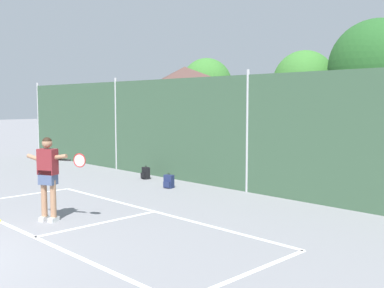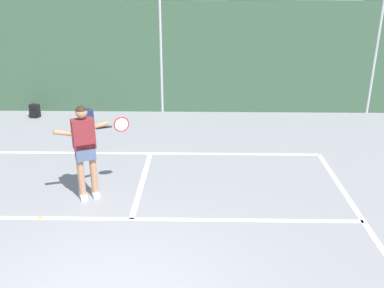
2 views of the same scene
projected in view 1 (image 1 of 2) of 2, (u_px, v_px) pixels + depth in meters
The scene contains 5 objects.
chainlink_fence at pixel (248, 134), 13.39m from camera, with size 26.09×0.09×3.54m.
clubhouse_building at pixel (185, 110), 22.09m from camera, with size 7.26×4.61×4.28m.
tennis_player at pixel (48, 171), 10.11m from camera, with size 1.28×0.75×1.85m.
backpack_black at pixel (146, 173), 15.80m from camera, with size 0.31×0.29×0.46m.
backpack_navy at pixel (169, 182), 14.13m from camera, with size 0.32×0.29×0.46m.
Camera 1 is at (8.41, -1.50, 2.62)m, focal length 43.43 mm.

